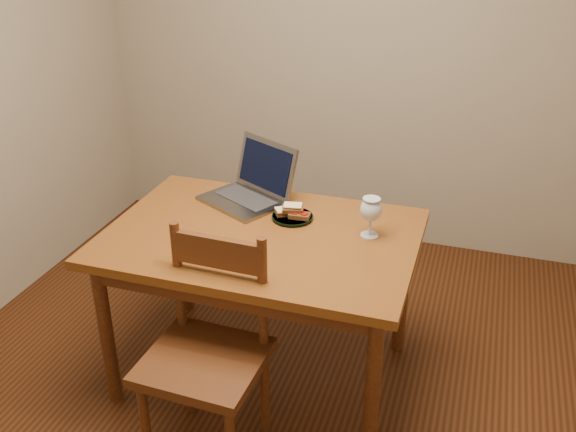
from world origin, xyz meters
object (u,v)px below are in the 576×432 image
(table, at_px, (261,251))
(milk_glass, at_px, (371,217))
(plate, at_px, (292,217))
(laptop, at_px, (253,185))
(chair, at_px, (206,345))

(table, xyz_separation_m, milk_glass, (0.44, 0.12, 0.17))
(plate, bearing_deg, milk_glass, -8.39)
(milk_glass, xyz_separation_m, laptop, (-0.59, 0.20, -0.02))
(chair, distance_m, plate, 0.71)
(chair, relative_size, milk_glass, 2.66)
(table, xyz_separation_m, laptop, (-0.16, 0.32, 0.15))
(milk_glass, bearing_deg, table, -164.95)
(laptop, bearing_deg, plate, -3.68)
(table, distance_m, milk_glass, 0.49)
(plate, xyz_separation_m, milk_glass, (0.35, -0.05, 0.08))
(table, distance_m, laptop, 0.39)
(table, bearing_deg, milk_glass, 15.05)
(laptop, bearing_deg, table, -35.98)
(chair, bearing_deg, plate, 80.69)
(table, height_order, milk_glass, milk_glass)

